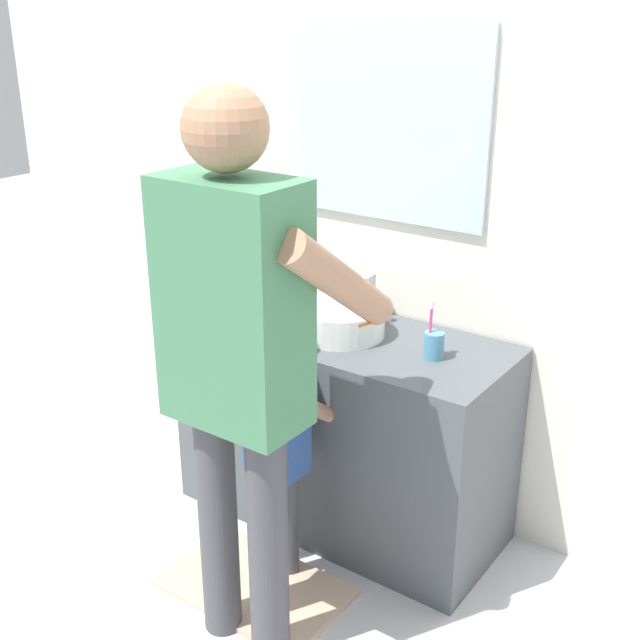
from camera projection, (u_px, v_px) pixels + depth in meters
ground_plane at (297, 553)px, 3.06m from camera, size 14.00×14.00×0.00m
back_wall at (393, 171)px, 3.03m from camera, size 4.40×0.10×2.70m
vanity_cabinet at (342, 428)px, 3.14m from camera, size 1.26×0.54×0.80m
sink_basin at (341, 320)px, 2.95m from camera, size 0.32×0.32×0.11m
faucet at (370, 299)px, 3.10m from camera, size 0.18×0.14×0.18m
toothbrush_cup at (434, 344)px, 2.76m from camera, size 0.07×0.07×0.21m
soap_bottle at (255, 297)px, 3.15m from camera, size 0.06×0.06×0.16m
bath_mat at (255, 587)px, 2.87m from camera, size 0.64×0.40×0.02m
child_toddler at (278, 435)px, 2.78m from camera, size 0.29×0.29×0.93m
adult_parent at (238, 339)px, 2.28m from camera, size 0.55×0.57×1.76m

